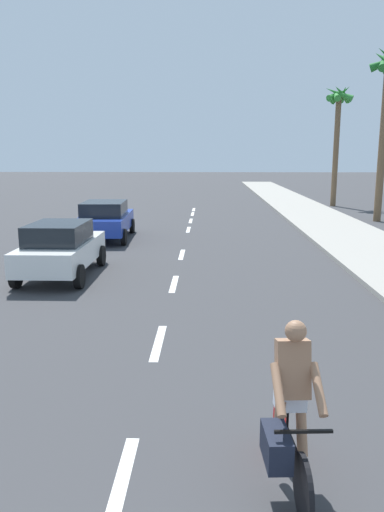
{
  "coord_description": "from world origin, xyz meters",
  "views": [
    {
      "loc": [
        0.91,
        -0.24,
        3.45
      ],
      "look_at": [
        0.54,
        11.18,
        1.1
      ],
      "focal_mm": 34.76,
      "sensor_mm": 36.0,
      "label": 1
    }
  ],
  "objects_px": {
    "cyclist": "(289,414)",
    "parked_car_white": "(61,248)",
    "parked_car_blue": "(105,219)",
    "palm_tree_distant": "(338,113)"
  },
  "relations": [
    {
      "from": "parked_car_blue",
      "to": "palm_tree_distant",
      "type": "bearing_deg",
      "value": 44.73
    },
    {
      "from": "palm_tree_distant",
      "to": "parked_car_blue",
      "type": "bearing_deg",
      "value": -132.63
    },
    {
      "from": "parked_car_blue",
      "to": "cyclist",
      "type": "bearing_deg",
      "value": -74.49
    },
    {
      "from": "cyclist",
      "to": "parked_car_white",
      "type": "relative_size",
      "value": 0.45
    },
    {
      "from": "parked_car_blue",
      "to": "palm_tree_distant",
      "type": "xyz_separation_m",
      "value": [
        12.77,
        13.87,
        5.29
      ]
    },
    {
      "from": "parked_car_white",
      "to": "cyclist",
      "type": "bearing_deg",
      "value": -61.08
    },
    {
      "from": "cyclist",
      "to": "palm_tree_distant",
      "type": "bearing_deg",
      "value": -108.1
    },
    {
      "from": "cyclist",
      "to": "palm_tree_distant",
      "type": "xyz_separation_m",
      "value": [
        7.68,
        29.38,
        5.3
      ]
    },
    {
      "from": "parked_car_white",
      "to": "parked_car_blue",
      "type": "distance_m",
      "value": 6.44
    },
    {
      "from": "parked_car_blue",
      "to": "palm_tree_distant",
      "type": "relative_size",
      "value": 0.57
    }
  ]
}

